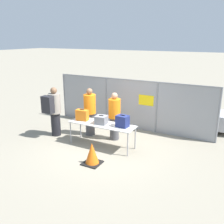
{
  "coord_description": "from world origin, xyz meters",
  "views": [
    {
      "loc": [
        3.91,
        -6.78,
        3.55
      ],
      "look_at": [
        -0.03,
        0.55,
        1.05
      ],
      "focal_mm": 40.0,
      "sensor_mm": 36.0,
      "label": 1
    }
  ],
  "objects_px": {
    "traveler_hooded": "(54,110)",
    "suitcase_orange": "(82,115)",
    "inspection_table": "(102,125)",
    "traffic_cone": "(92,154)",
    "security_worker_far": "(90,111)",
    "security_worker_near": "(114,116)",
    "utility_trailer": "(199,118)",
    "suitcase_navy": "(122,121)",
    "suitcase_grey": "(101,120)"
  },
  "relations": [
    {
      "from": "security_worker_near",
      "to": "utility_trailer",
      "type": "xyz_separation_m",
      "value": [
        2.47,
        2.71,
        -0.47
      ]
    },
    {
      "from": "suitcase_orange",
      "to": "traveler_hooded",
      "type": "height_order",
      "value": "traveler_hooded"
    },
    {
      "from": "traveler_hooded",
      "to": "security_worker_near",
      "type": "distance_m",
      "value": 2.25
    },
    {
      "from": "suitcase_orange",
      "to": "suitcase_grey",
      "type": "bearing_deg",
      "value": 0.36
    },
    {
      "from": "security_worker_far",
      "to": "traffic_cone",
      "type": "xyz_separation_m",
      "value": [
        1.29,
        -1.89,
        -0.62
      ]
    },
    {
      "from": "utility_trailer",
      "to": "traveler_hooded",
      "type": "bearing_deg",
      "value": -142.96
    },
    {
      "from": "utility_trailer",
      "to": "traffic_cone",
      "type": "height_order",
      "value": "utility_trailer"
    },
    {
      "from": "inspection_table",
      "to": "security_worker_near",
      "type": "distance_m",
      "value": 0.74
    },
    {
      "from": "inspection_table",
      "to": "suitcase_orange",
      "type": "distance_m",
      "value": 0.82
    },
    {
      "from": "suitcase_navy",
      "to": "security_worker_near",
      "type": "height_order",
      "value": "security_worker_near"
    },
    {
      "from": "suitcase_navy",
      "to": "security_worker_far",
      "type": "bearing_deg",
      "value": 159.44
    },
    {
      "from": "utility_trailer",
      "to": "inspection_table",
      "type": "bearing_deg",
      "value": -126.86
    },
    {
      "from": "suitcase_navy",
      "to": "traveler_hooded",
      "type": "xyz_separation_m",
      "value": [
        -2.75,
        -0.1,
        0.02
      ]
    },
    {
      "from": "security_worker_near",
      "to": "suitcase_orange",
      "type": "bearing_deg",
      "value": 55.4
    },
    {
      "from": "suitcase_navy",
      "to": "traveler_hooded",
      "type": "height_order",
      "value": "traveler_hooded"
    },
    {
      "from": "suitcase_orange",
      "to": "traveler_hooded",
      "type": "bearing_deg",
      "value": -178.53
    },
    {
      "from": "suitcase_navy",
      "to": "utility_trailer",
      "type": "distance_m",
      "value": 3.87
    },
    {
      "from": "inspection_table",
      "to": "security_worker_far",
      "type": "xyz_separation_m",
      "value": [
        -0.91,
        0.67,
        0.18
      ]
    },
    {
      "from": "inspection_table",
      "to": "suitcase_navy",
      "type": "distance_m",
      "value": 0.77
    },
    {
      "from": "suitcase_orange",
      "to": "suitcase_navy",
      "type": "distance_m",
      "value": 1.51
    },
    {
      "from": "traveler_hooded",
      "to": "traffic_cone",
      "type": "height_order",
      "value": "traveler_hooded"
    },
    {
      "from": "inspection_table",
      "to": "suitcase_grey",
      "type": "relative_size",
      "value": 5.64
    },
    {
      "from": "traveler_hooded",
      "to": "traffic_cone",
      "type": "distance_m",
      "value": 2.76
    },
    {
      "from": "utility_trailer",
      "to": "security_worker_far",
      "type": "bearing_deg",
      "value": -141.64
    },
    {
      "from": "suitcase_grey",
      "to": "utility_trailer",
      "type": "distance_m",
      "value": 4.32
    },
    {
      "from": "security_worker_near",
      "to": "security_worker_far",
      "type": "height_order",
      "value": "security_worker_far"
    },
    {
      "from": "suitcase_grey",
      "to": "traveler_hooded",
      "type": "xyz_separation_m",
      "value": [
        -2.0,
        -0.04,
        0.08
      ]
    },
    {
      "from": "inspection_table",
      "to": "utility_trailer",
      "type": "xyz_separation_m",
      "value": [
        2.57,
        3.42,
        -0.32
      ]
    },
    {
      "from": "security_worker_near",
      "to": "traffic_cone",
      "type": "xyz_separation_m",
      "value": [
        0.28,
        -1.94,
        -0.58
      ]
    },
    {
      "from": "security_worker_near",
      "to": "utility_trailer",
      "type": "distance_m",
      "value": 3.69
    },
    {
      "from": "inspection_table",
      "to": "utility_trailer",
      "type": "height_order",
      "value": "inspection_table"
    },
    {
      "from": "inspection_table",
      "to": "security_worker_far",
      "type": "distance_m",
      "value": 1.15
    },
    {
      "from": "suitcase_navy",
      "to": "security_worker_far",
      "type": "xyz_separation_m",
      "value": [
        -1.64,
        0.62,
        -0.06
      ]
    },
    {
      "from": "security_worker_far",
      "to": "traffic_cone",
      "type": "relative_size",
      "value": 2.76
    },
    {
      "from": "inspection_table",
      "to": "security_worker_near",
      "type": "height_order",
      "value": "security_worker_near"
    },
    {
      "from": "inspection_table",
      "to": "suitcase_orange",
      "type": "bearing_deg",
      "value": -179.54
    },
    {
      "from": "suitcase_grey",
      "to": "traffic_cone",
      "type": "height_order",
      "value": "suitcase_grey"
    },
    {
      "from": "traffic_cone",
      "to": "suitcase_orange",
      "type": "bearing_deg",
      "value": 133.76
    },
    {
      "from": "inspection_table",
      "to": "traveler_hooded",
      "type": "height_order",
      "value": "traveler_hooded"
    },
    {
      "from": "suitcase_navy",
      "to": "suitcase_grey",
      "type": "bearing_deg",
      "value": -175.49
    },
    {
      "from": "security_worker_near",
      "to": "security_worker_far",
      "type": "xyz_separation_m",
      "value": [
        -1.01,
        -0.04,
        0.04
      ]
    },
    {
      "from": "suitcase_navy",
      "to": "traffic_cone",
      "type": "height_order",
      "value": "suitcase_navy"
    },
    {
      "from": "traveler_hooded",
      "to": "security_worker_far",
      "type": "bearing_deg",
      "value": 46.94
    },
    {
      "from": "suitcase_grey",
      "to": "traveler_hooded",
      "type": "distance_m",
      "value": 2.0
    },
    {
      "from": "traveler_hooded",
      "to": "security_worker_near",
      "type": "height_order",
      "value": "traveler_hooded"
    },
    {
      "from": "traveler_hooded",
      "to": "utility_trailer",
      "type": "bearing_deg",
      "value": 51.35
    },
    {
      "from": "suitcase_orange",
      "to": "security_worker_near",
      "type": "distance_m",
      "value": 1.14
    },
    {
      "from": "traveler_hooded",
      "to": "suitcase_orange",
      "type": "bearing_deg",
      "value": 15.78
    },
    {
      "from": "suitcase_orange",
      "to": "utility_trailer",
      "type": "relative_size",
      "value": 0.13
    },
    {
      "from": "inspection_table",
      "to": "traffic_cone",
      "type": "relative_size",
      "value": 3.54
    }
  ]
}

